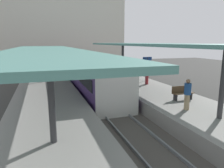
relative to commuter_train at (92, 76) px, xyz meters
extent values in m
plane|color=#383835|center=(0.00, -5.04, -1.73)|extent=(80.00, 80.00, 0.00)
cube|color=gray|center=(-3.80, -5.04, -1.23)|extent=(4.40, 28.00, 1.00)
cube|color=gray|center=(3.80, -5.04, -1.23)|extent=(4.40, 28.00, 1.00)
cube|color=#4C4742|center=(0.00, -5.04, -1.63)|extent=(3.20, 28.00, 0.20)
cube|color=slate|center=(-0.72, -5.04, -1.46)|extent=(0.08, 28.00, 0.14)
cube|color=slate|center=(0.72, -5.04, -1.46)|extent=(0.08, 28.00, 0.14)
cube|color=#472D6B|center=(0.00, 0.03, -0.08)|extent=(2.70, 12.55, 2.90)
cube|color=silver|center=(0.00, -6.27, -0.23)|extent=(2.65, 0.08, 2.60)
cube|color=black|center=(-1.37, 0.03, 0.27)|extent=(0.04, 11.55, 0.76)
cube|color=black|center=(1.37, 0.03, 0.27)|extent=(0.04, 11.55, 0.76)
cube|color=#515156|center=(0.00, 0.03, 1.47)|extent=(2.16, 11.92, 0.20)
cylinder|color=#333335|center=(-3.80, -9.94, 0.76)|extent=(0.24, 0.24, 2.98)
cylinder|color=#333335|center=(-3.80, 2.66, 0.76)|extent=(0.24, 0.24, 2.98)
cube|color=slate|center=(-3.80, -3.64, 2.33)|extent=(4.18, 21.00, 0.16)
cylinder|color=#333335|center=(3.80, -9.94, 0.92)|extent=(0.24, 0.24, 3.29)
cylinder|color=#333335|center=(3.80, 2.66, 0.92)|extent=(0.24, 0.24, 3.29)
cube|color=slate|center=(3.80, -3.64, 2.65)|extent=(4.18, 21.00, 0.16)
cube|color=black|center=(3.66, -6.64, -0.53)|extent=(0.08, 0.32, 0.40)
cube|color=black|center=(4.76, -6.64, -0.53)|extent=(0.08, 0.32, 0.40)
cube|color=#4C3823|center=(4.21, -6.64, -0.30)|extent=(1.40, 0.40, 0.06)
cube|color=#4C3823|center=(4.21, -6.46, -0.07)|extent=(1.40, 0.06, 0.40)
cylinder|color=#262628|center=(5.26, 0.16, 0.37)|extent=(0.08, 0.08, 2.20)
cube|color=navy|center=(5.26, 0.16, 1.32)|extent=(0.90, 0.06, 0.32)
cylinder|color=maroon|center=(4.42, -1.44, -0.30)|extent=(0.28, 0.28, 0.85)
cylinder|color=#7A337A|center=(4.42, -1.44, 0.42)|extent=(0.36, 0.36, 0.60)
sphere|color=#936B4C|center=(4.42, -1.44, 0.83)|extent=(0.22, 0.22, 0.22)
cylinder|color=#998460|center=(3.16, -8.35, -0.31)|extent=(0.28, 0.28, 0.83)
cylinder|color=navy|center=(3.16, -8.35, 0.40)|extent=(0.36, 0.36, 0.60)
sphere|color=#936B4C|center=(3.16, -8.35, 0.82)|extent=(0.22, 0.22, 0.22)
cube|color=beige|center=(-1.33, 14.96, 3.77)|extent=(18.00, 6.00, 11.00)
camera|label=1|loc=(-4.05, -17.33, 2.82)|focal=33.80mm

